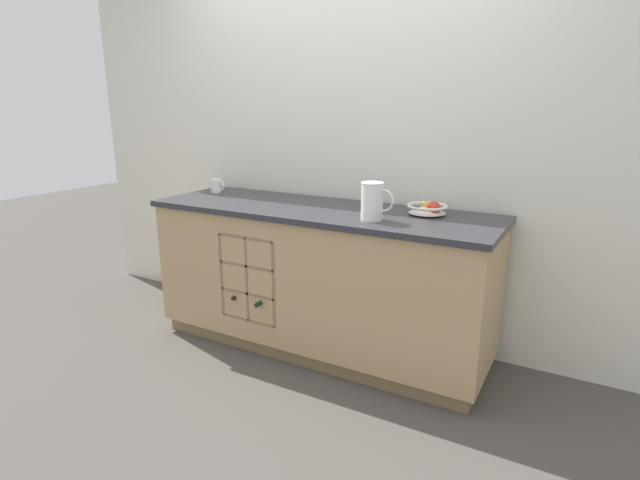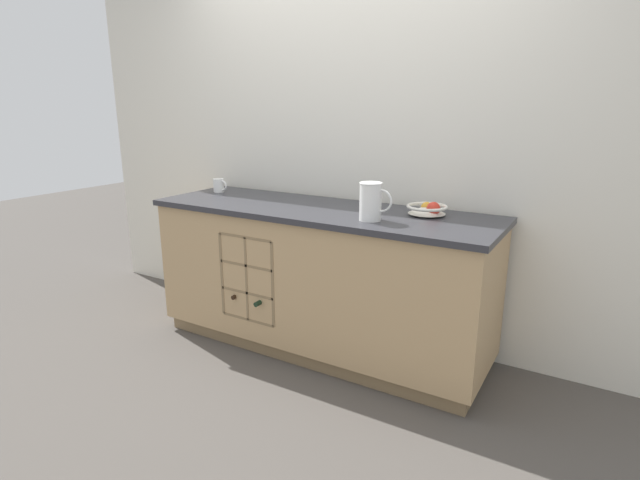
{
  "view_description": "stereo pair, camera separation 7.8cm",
  "coord_description": "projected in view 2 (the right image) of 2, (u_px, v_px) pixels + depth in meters",
  "views": [
    {
      "loc": [
        1.44,
        -2.57,
        1.52
      ],
      "look_at": [
        0.0,
        0.0,
        0.71
      ],
      "focal_mm": 28.0,
      "sensor_mm": 36.0,
      "label": 1
    },
    {
      "loc": [
        1.51,
        -2.53,
        1.52
      ],
      "look_at": [
        0.0,
        0.0,
        0.71
      ],
      "focal_mm": 28.0,
      "sensor_mm": 36.0,
      "label": 2
    }
  ],
  "objects": [
    {
      "name": "ground_plane",
      "position": [
        320.0,
        345.0,
        3.24
      ],
      "size": [
        14.0,
        14.0,
        0.0
      ],
      "primitive_type": "plane",
      "color": "#4C4742"
    },
    {
      "name": "back_wall",
      "position": [
        351.0,
        143.0,
        3.23
      ],
      "size": [
        4.5,
        0.06,
        2.55
      ],
      "primitive_type": "cube",
      "color": "silver",
      "rests_on": "ground_plane"
    },
    {
      "name": "kitchen_island",
      "position": [
        320.0,
        278.0,
        3.12
      ],
      "size": [
        2.14,
        0.7,
        0.91
      ],
      "color": "olive",
      "rests_on": "ground_plane"
    },
    {
      "name": "fruit_bowl",
      "position": [
        428.0,
        209.0,
        2.8
      ],
      "size": [
        0.23,
        0.23,
        0.08
      ],
      "color": "silver",
      "rests_on": "kitchen_island"
    },
    {
      "name": "white_pitcher",
      "position": [
        371.0,
        201.0,
        2.65
      ],
      "size": [
        0.19,
        0.12,
        0.21
      ],
      "color": "white",
      "rests_on": "kitchen_island"
    },
    {
      "name": "ceramic_mug",
      "position": [
        219.0,
        185.0,
        3.53
      ],
      "size": [
        0.11,
        0.07,
        0.09
      ],
      "color": "white",
      "rests_on": "kitchen_island"
    }
  ]
}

